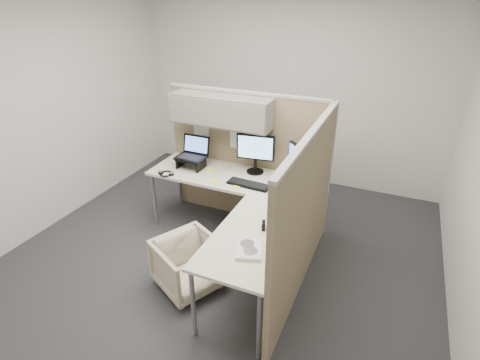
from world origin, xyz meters
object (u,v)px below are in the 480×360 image
at_px(monitor_left, 255,151).
at_px(keyboard, 249,184).
at_px(office_chair, 189,262).
at_px(desk, 237,199).

xyz_separation_m(monitor_left, keyboard, (0.06, -0.34, -0.26)).
distance_m(office_chair, keyboard, 1.07).
height_order(monitor_left, keyboard, monitor_left).
relative_size(monitor_left, keyboard, 0.98).
relative_size(desk, keyboard, 4.20).
distance_m(desk, office_chair, 0.82).
height_order(desk, monitor_left, monitor_left).
bearing_deg(desk, keyboard, 85.59).
distance_m(desk, monitor_left, 0.68).
bearing_deg(desk, monitor_left, 93.77).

